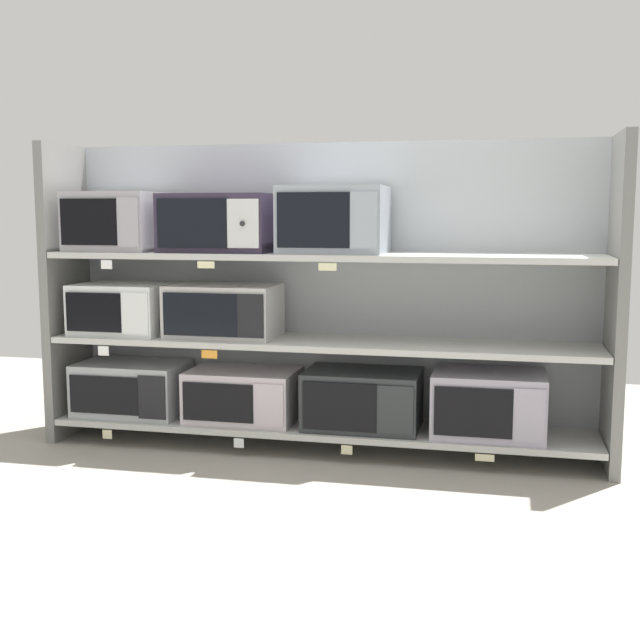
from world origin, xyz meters
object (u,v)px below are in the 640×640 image
Objects in this scene: microwave_2 at (363,399)px; microwave_1 at (243,395)px; microwave_6 at (117,222)px; microwave_8 at (334,220)px; microwave_3 at (488,403)px; microwave_5 at (224,311)px; microwave_7 at (219,223)px; microwave_0 at (132,388)px; microwave_4 at (123,308)px.

microwave_1 is at bearing 179.97° from microwave_2.
microwave_6 is at bearing 179.99° from microwave_2.
microwave_6 is 1.15m from microwave_8.
microwave_3 is 1.16m from microwave_8.
microwave_5 is (-0.72, 0.00, 0.42)m from microwave_2.
microwave_7 is at bearing -179.99° from microwave_3.
microwave_6 is 0.88× the size of microwave_8.
microwave_2 is at bearing -0.00° from microwave_5.
microwave_0 is 0.43m from microwave_4.
microwave_4 is 0.86× the size of microwave_7.
microwave_0 is 1.01× the size of microwave_5.
microwave_0 is 1.01× the size of microwave_1.
microwave_0 is 1.17× the size of microwave_4.
microwave_0 is at bearing 179.99° from microwave_3.
microwave_0 is 0.67m from microwave_5.
microwave_7 reaches higher than microwave_1.
microwave_1 is 1.00× the size of microwave_5.
microwave_3 is at bearing -0.01° from microwave_0.
microwave_4 is (-0.66, -0.00, 0.43)m from microwave_1.
microwave_2 is 1.35m from microwave_4.
microwave_4 is 0.70m from microwave_7.
microwave_1 is 0.97× the size of microwave_2.
microwave_3 is 1.19× the size of microwave_6.
microwave_4 is at bearing 179.99° from microwave_8.
microwave_1 is at bearing -0.01° from microwave_0.
microwave_5 reaches higher than microwave_1.
microwave_4 is (-0.04, -0.00, 0.42)m from microwave_0.
microwave_2 is at bearing -0.02° from microwave_8.
microwave_0 is 1.05× the size of microwave_3.
microwave_0 is at bearing 0.21° from microwave_6.
microwave_1 is 1.09× the size of microwave_8.
microwave_8 reaches higher than microwave_0.
microwave_7 is at bearing -179.99° from microwave_8.
microwave_3 is at bearing -0.00° from microwave_1.
microwave_8 reaches higher than microwave_2.
microwave_5 is at bearing 0.22° from microwave_7.
microwave_2 is 1.19× the size of microwave_4.
microwave_2 reaches higher than microwave_1.
microwave_7 reaches higher than microwave_3.
microwave_5 reaches higher than microwave_4.
microwave_7 is 1.08× the size of microwave_8.
microwave_2 is 0.61m from microwave_3.
microwave_2 is at bearing -0.02° from microwave_0.
microwave_8 reaches higher than microwave_6.
microwave_3 is at bearing 0.00° from microwave_6.
microwave_7 reaches higher than microwave_2.
microwave_7 reaches higher than microwave_0.
microwave_4 is at bearing 0.07° from microwave_6.
microwave_7 is (-0.74, -0.00, 0.87)m from microwave_2.
microwave_8 reaches higher than microwave_7.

